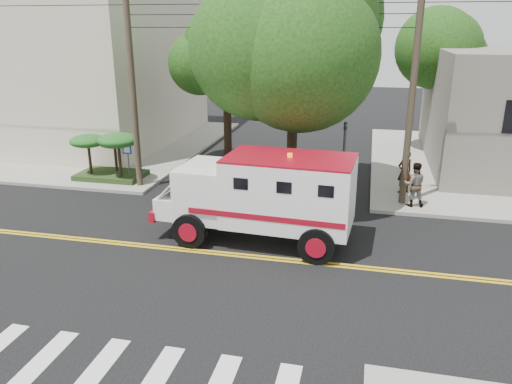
# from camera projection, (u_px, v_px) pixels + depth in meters

# --- Properties ---
(ground) EXTENTS (100.00, 100.00, 0.00)m
(ground) POSITION_uv_depth(u_px,v_px,m) (216.00, 253.00, 16.79)
(ground) COLOR black
(ground) RESTS_ON ground
(sidewalk_nw) EXTENTS (17.00, 17.00, 0.15)m
(sidewalk_nw) POSITION_uv_depth(u_px,v_px,m) (78.00, 143.00, 32.09)
(sidewalk_nw) COLOR gray
(sidewalk_nw) RESTS_ON ground
(building_left) EXTENTS (16.00, 14.00, 10.00)m
(building_left) POSITION_uv_depth(u_px,v_px,m) (54.00, 60.00, 32.29)
(building_left) COLOR beige
(building_left) RESTS_ON sidewalk_nw
(utility_pole_left) EXTENTS (0.28, 0.28, 9.00)m
(utility_pole_left) POSITION_uv_depth(u_px,v_px,m) (133.00, 91.00, 22.09)
(utility_pole_left) COLOR #382D23
(utility_pole_left) RESTS_ON ground
(utility_pole_right) EXTENTS (0.28, 0.28, 9.00)m
(utility_pole_right) POSITION_uv_depth(u_px,v_px,m) (412.00, 99.00, 19.75)
(utility_pole_right) COLOR #382D23
(utility_pole_right) RESTS_ON ground
(tree_main) EXTENTS (6.08, 5.70, 9.85)m
(tree_main) POSITION_uv_depth(u_px,v_px,m) (304.00, 27.00, 19.83)
(tree_main) COLOR black
(tree_main) RESTS_ON ground
(tree_left) EXTENTS (4.48, 4.20, 7.70)m
(tree_left) POSITION_uv_depth(u_px,v_px,m) (231.00, 56.00, 26.42)
(tree_left) COLOR black
(tree_left) RESTS_ON ground
(tree_right) EXTENTS (4.80, 4.50, 8.20)m
(tree_right) POSITION_uv_depth(u_px,v_px,m) (451.00, 48.00, 27.55)
(tree_right) COLOR black
(tree_right) RESTS_ON ground
(traffic_signal) EXTENTS (0.15, 0.18, 3.60)m
(traffic_signal) POSITION_uv_depth(u_px,v_px,m) (344.00, 155.00, 20.45)
(traffic_signal) COLOR #3F3F42
(traffic_signal) RESTS_ON ground
(accessibility_sign) EXTENTS (0.45, 0.10, 2.02)m
(accessibility_sign) POSITION_uv_depth(u_px,v_px,m) (128.00, 158.00, 23.37)
(accessibility_sign) COLOR #3F3F42
(accessibility_sign) RESTS_ON ground
(palm_planter) EXTENTS (3.52, 2.63, 2.36)m
(palm_planter) POSITION_uv_depth(u_px,v_px,m) (108.00, 149.00, 23.96)
(palm_planter) COLOR #1E3314
(palm_planter) RESTS_ON sidewalk_nw
(armored_truck) EXTENTS (7.03, 3.15, 3.14)m
(armored_truck) POSITION_uv_depth(u_px,v_px,m) (264.00, 193.00, 17.20)
(armored_truck) COLOR white
(armored_truck) RESTS_ON ground
(pedestrian_a) EXTENTS (0.84, 0.75, 1.93)m
(pedestrian_a) POSITION_uv_depth(u_px,v_px,m) (405.00, 172.00, 22.09)
(pedestrian_a) COLOR gray
(pedestrian_a) RESTS_ON sidewalk_ne
(pedestrian_b) EXTENTS (0.95, 0.76, 1.86)m
(pedestrian_b) POSITION_uv_depth(u_px,v_px,m) (414.00, 184.00, 20.47)
(pedestrian_b) COLOR gray
(pedestrian_b) RESTS_ON sidewalk_ne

